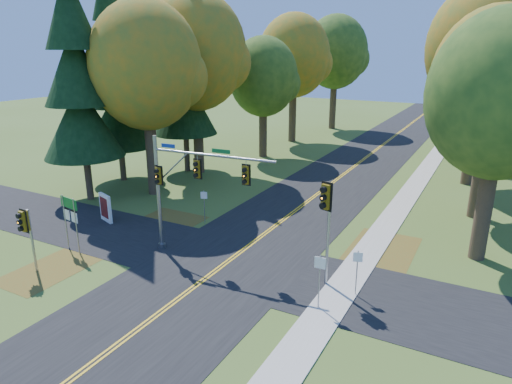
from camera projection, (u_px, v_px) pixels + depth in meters
The scene contains 30 objects.
ground at pixel (207, 277), 22.41m from camera, with size 160.00×160.00×0.00m, color #445C20.
road_main at pixel (207, 277), 22.41m from camera, with size 8.00×160.00×0.02m, color black.
road_cross at pixel (228, 261), 24.08m from camera, with size 60.00×6.00×0.02m, color black.
centerline_left at pixel (205, 277), 22.45m from camera, with size 0.10×160.00×0.01m, color gold.
centerline_right at pixel (209, 277), 22.36m from camera, with size 0.10×160.00×0.01m, color gold.
sidewalk_east at pixel (327, 310), 19.60m from camera, with size 1.60×160.00×0.06m, color #9E998E.
leaf_patch_w_near at pixel (157, 227), 28.70m from camera, with size 4.00×6.00×0.00m, color brown.
leaf_patch_e at pixel (376, 259), 24.37m from camera, with size 3.50×8.00×0.00m, color brown.
leaf_patch_w_far at pixel (52, 269), 23.28m from camera, with size 3.00×5.00×0.00m, color brown.
tree_w_a at pixel (147, 66), 32.42m from camera, with size 8.00×8.00×14.15m.
tree_e_a at pixel (504, 97), 21.95m from camera, with size 7.20×7.20×12.73m.
tree_w_b at pixel (196, 52), 38.21m from camera, with size 8.60×8.60×15.38m.
tree_e_b at pixel (496, 80), 27.81m from camera, with size 7.60×7.60×13.33m.
tree_w_c at pixel (264, 77), 44.82m from camera, with size 6.80×6.80×11.91m.
tree_e_c at pixel (487, 49), 34.57m from camera, with size 8.80×8.80×15.79m.
tree_w_d at pixel (295, 56), 51.84m from camera, with size 8.20×8.20×14.56m.
tree_e_d at pixel (480, 75), 43.28m from camera, with size 7.00×7.00×12.32m.
tree_w_e at pixel (336, 53), 60.35m from camera, with size 8.40×8.40×14.97m.
tree_e_e at pixel (499, 62), 51.43m from camera, with size 7.80×7.80×13.74m.
pine_a at pixel (76, 72), 31.20m from camera, with size 5.60×5.60×19.48m.
pine_b at pixel (115, 82), 36.38m from camera, with size 5.60×5.60×17.31m.
pine_c at pixel (182, 61), 38.75m from camera, with size 5.60×5.60×20.56m.
traffic_mast at pixel (184, 182), 23.75m from camera, with size 7.05×0.94×6.40m.
east_signal_pole at pixel (326, 208), 20.45m from camera, with size 0.58×0.69×5.15m.
ped_signal_pole at pixel (25, 226), 22.15m from camera, with size 0.54×0.62×3.39m.
route_sign_cluster at pixel (70, 213), 24.66m from camera, with size 1.47×0.29×3.18m.
info_kiosk at pixel (106, 208), 29.33m from camera, with size 1.32×0.62×1.84m.
reg_sign_e_north at pixel (357, 265), 20.34m from camera, with size 0.41×0.17×2.23m.
reg_sign_e_south at pixel (320, 272), 19.25m from camera, with size 0.48×0.08×2.52m.
reg_sign_w at pixel (204, 201), 28.83m from camera, with size 0.40×0.18×2.19m.
Camera 1 is at (11.64, -16.52, 10.83)m, focal length 32.00 mm.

